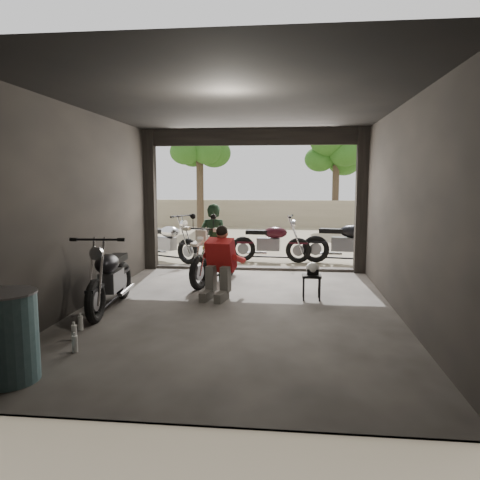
% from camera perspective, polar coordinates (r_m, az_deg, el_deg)
% --- Properties ---
extents(ground, '(80.00, 80.00, 0.00)m').
position_cam_1_polar(ground, '(7.47, -0.52, -8.74)').
color(ground, '#7A6D56').
rests_on(ground, ground).
extents(garage, '(7.00, 7.13, 3.20)m').
position_cam_1_polar(garage, '(7.76, -0.06, 1.49)').
color(garage, '#2D2B28').
rests_on(garage, ground).
extents(boundary_wall, '(18.00, 0.30, 1.20)m').
position_cam_1_polar(boundary_wall, '(21.20, 3.93, 3.26)').
color(boundary_wall, gray).
rests_on(boundary_wall, ground).
extents(tree_left, '(2.20, 2.20, 5.60)m').
position_cam_1_polar(tree_left, '(20.10, -4.96, 12.70)').
color(tree_left, '#382B1E').
rests_on(tree_left, ground).
extents(tree_right, '(2.20, 2.20, 5.00)m').
position_cam_1_polar(tree_right, '(21.28, 11.70, 11.12)').
color(tree_right, '#382B1E').
rests_on(tree_right, ground).
extents(main_bike, '(1.22, 1.92, 1.19)m').
position_cam_1_polar(main_bike, '(9.40, -3.08, -1.72)').
color(main_bike, beige).
rests_on(main_bike, ground).
extents(left_bike, '(0.88, 1.87, 1.23)m').
position_cam_1_polar(left_bike, '(7.72, -15.57, -3.80)').
color(left_bike, black).
rests_on(left_bike, ground).
extents(outside_bike_a, '(1.94, 1.50, 1.22)m').
position_cam_1_polar(outside_bike_a, '(12.08, -8.95, 0.25)').
color(outside_bike_a, black).
rests_on(outside_bike_a, ground).
extents(outside_bike_b, '(1.82, 0.86, 1.20)m').
position_cam_1_polar(outside_bike_b, '(11.86, 3.74, 0.16)').
color(outside_bike_b, '#390D17').
rests_on(outside_bike_b, ground).
extents(outside_bike_c, '(2.02, 1.08, 1.30)m').
position_cam_1_polar(outside_bike_c, '(11.86, 12.88, 0.23)').
color(outside_bike_c, black).
rests_on(outside_bike_c, ground).
extents(rider, '(0.63, 0.45, 1.60)m').
position_cam_1_polar(rider, '(9.59, -3.23, -0.31)').
color(rider, black).
rests_on(rider, ground).
extents(mechanic, '(0.79, 0.96, 1.23)m').
position_cam_1_polar(mechanic, '(8.14, -2.67, -2.96)').
color(mechanic, '#AD1B17').
rests_on(mechanic, ground).
extents(stool, '(0.32, 0.32, 0.45)m').
position_cam_1_polar(stool, '(8.16, 8.72, -4.70)').
color(stool, black).
rests_on(stool, ground).
extents(helmet, '(0.27, 0.28, 0.22)m').
position_cam_1_polar(helmet, '(8.14, 8.85, -3.43)').
color(helmet, silver).
rests_on(helmet, stool).
extents(oil_drum, '(0.80, 0.80, 0.94)m').
position_cam_1_polar(oil_drum, '(5.39, -26.51, -10.66)').
color(oil_drum, '#3A5C62').
rests_on(oil_drum, ground).
extents(sign_post, '(0.78, 0.08, 2.34)m').
position_cam_1_polar(sign_post, '(10.23, 18.18, 4.16)').
color(sign_post, black).
rests_on(sign_post, ground).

